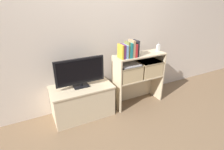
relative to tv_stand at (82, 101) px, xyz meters
name	(u,v)px	position (x,y,z in m)	size (l,w,h in m)	color
ground_plane	(116,114)	(0.46, -0.23, -0.24)	(16.00, 16.00, 0.00)	brown
wall_back	(102,31)	(0.46, 0.26, 0.96)	(10.00, 0.05, 2.40)	beige
tv_stand	(82,101)	(0.00, 0.00, 0.00)	(0.89, 0.48, 0.48)	#CCB793
tv	(80,72)	(0.00, 0.00, 0.47)	(0.70, 0.14, 0.43)	black
bookshelf_lower_tier	(136,85)	(0.94, -0.02, 0.06)	(0.82, 0.30, 0.48)	#CCB793
bookshelf_upper_tier	(137,61)	(0.94, -0.02, 0.48)	(0.82, 0.30, 0.38)	#CCB793
book_mustard	(121,52)	(0.57, -0.12, 0.72)	(0.02, 0.15, 0.20)	gold
book_plum	(123,51)	(0.60, -0.12, 0.72)	(0.04, 0.14, 0.20)	#6B2D66
book_skyblue	(125,51)	(0.64, -0.12, 0.72)	(0.03, 0.15, 0.19)	#709ECC
book_olive	(127,50)	(0.68, -0.12, 0.73)	(0.03, 0.12, 0.23)	olive
book_teal	(129,50)	(0.71, -0.12, 0.73)	(0.04, 0.16, 0.22)	#1E7075
book_tan	(132,49)	(0.75, -0.12, 0.74)	(0.04, 0.15, 0.25)	tan
book_crimson	(134,50)	(0.79, -0.12, 0.71)	(0.03, 0.16, 0.19)	#B22328
book_charcoal	(136,48)	(0.83, -0.12, 0.74)	(0.03, 0.14, 0.24)	#232328
baby_monitor	(158,48)	(1.29, -0.08, 0.67)	(0.05, 0.03, 0.14)	white
storage_basket_left	(129,72)	(0.74, -0.09, 0.37)	(0.37, 0.27, 0.24)	tan
storage_basket_right	(149,68)	(1.14, -0.09, 0.37)	(0.37, 0.27, 0.24)	tan
laptop	(129,65)	(0.74, -0.09, 0.49)	(0.31, 0.25, 0.02)	#BCBCC1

